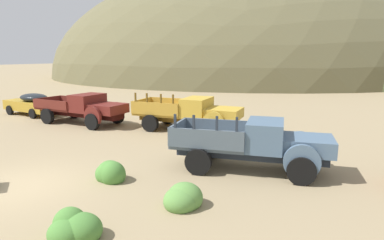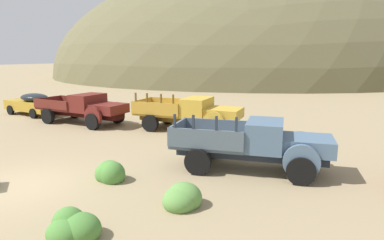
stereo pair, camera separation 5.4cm
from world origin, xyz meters
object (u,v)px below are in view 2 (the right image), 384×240
at_px(car_mustard, 32,103).
at_px(truck_chalk_blue, 261,145).
at_px(truck_oxblood, 88,108).
at_px(truck_faded_yellow, 195,113).

relative_size(car_mustard, truck_chalk_blue, 0.82).
xyz_separation_m(car_mustard, truck_chalk_blue, (17.98, -4.84, 0.18)).
bearing_deg(truck_chalk_blue, truck_oxblood, 152.52).
xyz_separation_m(truck_oxblood, truck_chalk_blue, (11.82, -3.89, 0.00)).
distance_m(car_mustard, truck_chalk_blue, 18.62).
relative_size(truck_oxblood, truck_chalk_blue, 1.06).
xyz_separation_m(truck_oxblood, truck_faded_yellow, (6.85, 1.15, 0.01)).
bearing_deg(car_mustard, truck_faded_yellow, -172.29).
bearing_deg(truck_oxblood, car_mustard, 174.04).
relative_size(truck_oxblood, truck_faded_yellow, 1.01).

